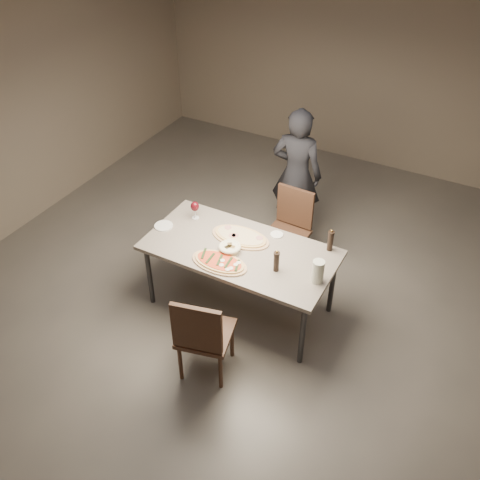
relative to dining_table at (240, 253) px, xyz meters
The scene contains 14 objects.
room 0.71m from the dining_table, ahead, with size 7.00×7.00×7.00m.
dining_table is the anchor object (origin of this frame).
zucchini_pizza 0.30m from the dining_table, 101.53° to the right, with size 0.54×0.30×0.05m.
ham_pizza 0.18m from the dining_table, 117.00° to the left, with size 0.59×0.33×0.04m.
bread_basket 0.15m from the dining_table, 124.22° to the right, with size 0.21×0.21×0.07m.
oil_dish 0.41m from the dining_table, 58.14° to the left, with size 0.12×0.12×0.01m.
pepper_mill_left 0.85m from the dining_table, 27.10° to the left, with size 0.06×0.06×0.23m.
pepper_mill_right 0.47m from the dining_table, 15.64° to the right, with size 0.06×0.06×0.22m.
carafe 0.82m from the dining_table, ahead, with size 0.11×0.11×0.22m.
wine_glass 0.69m from the dining_table, 160.79° to the left, with size 0.09×0.09×0.19m.
side_plate 0.83m from the dining_table, behind, with size 0.18×0.18×0.01m.
chair_near 0.93m from the dining_table, 81.91° to the right, with size 0.54×0.54×0.94m.
chair_far 0.89m from the dining_table, 81.01° to the left, with size 0.45×0.45×0.91m.
diner 1.42m from the dining_table, 91.90° to the left, with size 0.58×0.38×1.58m, color black.
Camera 1 is at (1.85, -3.43, 3.88)m, focal length 40.00 mm.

